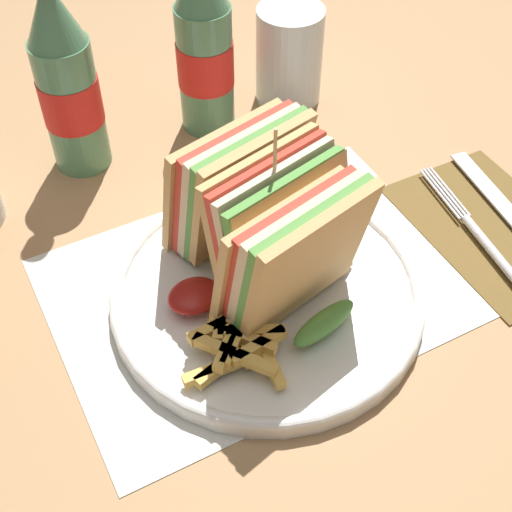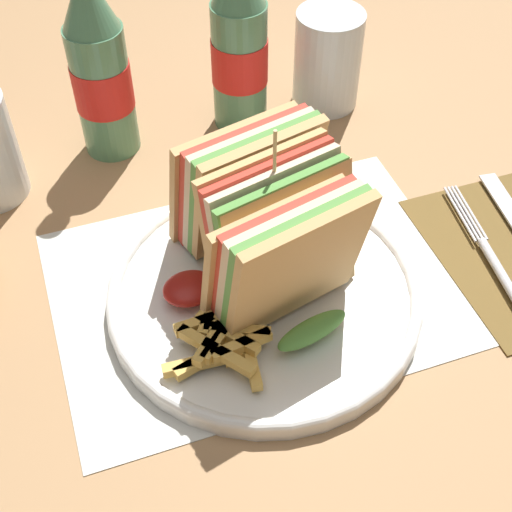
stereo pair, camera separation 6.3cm
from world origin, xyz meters
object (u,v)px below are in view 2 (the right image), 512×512
Objects in this scene: club_sandwich at (271,226)px; glass_near at (328,59)px; coke_bottle_near at (99,68)px; coke_bottle_far at (239,43)px; plate_main at (263,294)px; fork at (499,270)px.

club_sandwich is 0.30m from glass_near.
coke_bottle_near is 1.00× the size of coke_bottle_far.
plate_main reaches higher than fork.
coke_bottle_far reaches higher than fork.
coke_bottle_near is at bearing 107.28° from plate_main.
glass_near is (0.16, 0.25, -0.02)m from club_sandwich.
coke_bottle_far is (0.06, 0.25, 0.02)m from club_sandwich.
fork is at bearing -46.07° from coke_bottle_near.
coke_bottle_far is 2.06× the size of glass_near.
coke_bottle_far is at bearing 123.39° from fork.
glass_near reaches higher than fork.
coke_bottle_far is at bearing 77.58° from club_sandwich.
glass_near is at bearing 105.35° from fork.
plate_main is 0.22m from fork.
club_sandwich is 0.26m from coke_bottle_far.
plate_main is 1.21× the size of coke_bottle_far.
coke_bottle_near reaches higher than fork.
club_sandwich is 0.87× the size of coke_bottle_near.
club_sandwich is at bearing 51.26° from plate_main.
coke_bottle_near reaches higher than plate_main.
coke_bottle_far reaches higher than glass_near.
coke_bottle_far is at bearing -1.19° from coke_bottle_near.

